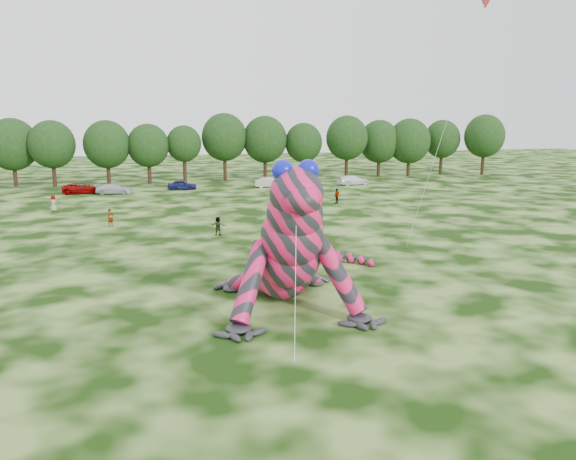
{
  "coord_description": "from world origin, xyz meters",
  "views": [
    {
      "loc": [
        -4.32,
        -29.77,
        10.17
      ],
      "look_at": [
        2.93,
        -0.62,
        4.0
      ],
      "focal_mm": 35.0,
      "sensor_mm": 36.0,
      "label": 1
    }
  ],
  "objects_px": {
    "flying_kite": "(479,20)",
    "tree_9": "(184,154)",
    "tree_13": "(347,147)",
    "spectator_5": "(218,226)",
    "tree_5": "(13,152)",
    "car_2": "(83,188)",
    "spectator_3": "(337,196)",
    "tree_12": "(304,151)",
    "tree_15": "(409,147)",
    "tree_11": "(265,148)",
    "tree_16": "(442,147)",
    "car_4": "(182,185)",
    "spectator_4": "(53,203)",
    "tree_7": "(107,153)",
    "tree_14": "(379,148)",
    "spectator_2": "(274,197)",
    "inflatable_gecko": "(279,226)",
    "spectator_0": "(110,218)",
    "tree_6": "(53,154)",
    "car_6": "(303,182)",
    "car_7": "(353,180)",
    "tree_10": "(225,147)",
    "tree_17": "(484,145)",
    "car_5": "(270,182)",
    "tree_8": "(149,154)",
    "car_3": "(114,189)"
  },
  "relations": [
    {
      "from": "tree_15",
      "to": "car_6",
      "type": "xyz_separation_m",
      "value": [
        -21.06,
        -9.3,
        -4.18
      ]
    },
    {
      "from": "tree_6",
      "to": "car_2",
      "type": "relative_size",
      "value": 1.8
    },
    {
      "from": "spectator_2",
      "to": "tree_7",
      "type": "bearing_deg",
      "value": 155.49
    },
    {
      "from": "tree_13",
      "to": "car_4",
      "type": "height_order",
      "value": "tree_13"
    },
    {
      "from": "car_7",
      "to": "spectator_0",
      "type": "height_order",
      "value": "spectator_0"
    },
    {
      "from": "tree_11",
      "to": "car_6",
      "type": "height_order",
      "value": "tree_11"
    },
    {
      "from": "tree_11",
      "to": "tree_16",
      "type": "height_order",
      "value": "tree_11"
    },
    {
      "from": "tree_5",
      "to": "car_2",
      "type": "height_order",
      "value": "tree_5"
    },
    {
      "from": "tree_13",
      "to": "spectator_0",
      "type": "height_order",
      "value": "tree_13"
    },
    {
      "from": "tree_5",
      "to": "spectator_3",
      "type": "bearing_deg",
      "value": -33.42
    },
    {
      "from": "tree_7",
      "to": "tree_9",
      "type": "height_order",
      "value": "tree_7"
    },
    {
      "from": "tree_13",
      "to": "tree_14",
      "type": "height_order",
      "value": "tree_13"
    },
    {
      "from": "tree_6",
      "to": "car_5",
      "type": "xyz_separation_m",
      "value": [
        29.99,
        -8.21,
        -4.04
      ]
    },
    {
      "from": "spectator_2",
      "to": "tree_5",
      "type": "bearing_deg",
      "value": 168.09
    },
    {
      "from": "spectator_3",
      "to": "spectator_2",
      "type": "relative_size",
      "value": 1.0
    },
    {
      "from": "tree_8",
      "to": "spectator_0",
      "type": "relative_size",
      "value": 5.36
    },
    {
      "from": "tree_7",
      "to": "tree_17",
      "type": "xyz_separation_m",
      "value": [
        62.03,
        -0.14,
        0.41
      ]
    },
    {
      "from": "flying_kite",
      "to": "tree_9",
      "type": "bearing_deg",
      "value": 106.9
    },
    {
      "from": "inflatable_gecko",
      "to": "tree_9",
      "type": "relative_size",
      "value": 1.87
    },
    {
      "from": "tree_12",
      "to": "spectator_5",
      "type": "xyz_separation_m",
      "value": [
        -18.76,
        -40.18,
        -3.68
      ]
    },
    {
      "from": "tree_9",
      "to": "spectator_0",
      "type": "distance_m",
      "value": 35.04
    },
    {
      "from": "tree_14",
      "to": "spectator_3",
      "type": "relative_size",
      "value": 5.36
    },
    {
      "from": "car_5",
      "to": "car_4",
      "type": "bearing_deg",
      "value": 94.49
    },
    {
      "from": "tree_14",
      "to": "car_2",
      "type": "xyz_separation_m",
      "value": [
        -46.29,
        -10.67,
        -3.97
      ]
    },
    {
      "from": "tree_13",
      "to": "spectator_5",
      "type": "distance_m",
      "value": 47.47
    },
    {
      "from": "tree_16",
      "to": "car_7",
      "type": "distance_m",
      "value": 23.57
    },
    {
      "from": "tree_8",
      "to": "car_7",
      "type": "xyz_separation_m",
      "value": [
        29.24,
        -8.68,
        -3.76
      ]
    },
    {
      "from": "tree_11",
      "to": "tree_13",
      "type": "relative_size",
      "value": 0.99
    },
    {
      "from": "tree_5",
      "to": "tree_7",
      "type": "xyz_separation_m",
      "value": [
        13.04,
        -1.63,
        -0.16
      ]
    },
    {
      "from": "tree_9",
      "to": "spectator_4",
      "type": "height_order",
      "value": "tree_9"
    },
    {
      "from": "inflatable_gecko",
      "to": "tree_9",
      "type": "bearing_deg",
      "value": 92.42
    },
    {
      "from": "tree_17",
      "to": "spectator_5",
      "type": "relative_size",
      "value": 6.38
    },
    {
      "from": "tree_5",
      "to": "spectator_5",
      "type": "height_order",
      "value": "tree_5"
    },
    {
      "from": "tree_10",
      "to": "car_2",
      "type": "relative_size",
      "value": 1.99
    },
    {
      "from": "tree_7",
      "to": "car_7",
      "type": "xyz_separation_m",
      "value": [
        35.1,
        -8.5,
        -4.03
      ]
    },
    {
      "from": "tree_13",
      "to": "car_3",
      "type": "bearing_deg",
      "value": -163.8
    },
    {
      "from": "tree_9",
      "to": "tree_10",
      "type": "height_order",
      "value": "tree_10"
    },
    {
      "from": "spectator_3",
      "to": "spectator_2",
      "type": "height_order",
      "value": "spectator_3"
    },
    {
      "from": "tree_14",
      "to": "car_6",
      "type": "xyz_separation_m",
      "value": [
        -16.05,
        -10.25,
        -4.06
      ]
    },
    {
      "from": "tree_6",
      "to": "inflatable_gecko",
      "type": "bearing_deg",
      "value": -70.26
    },
    {
      "from": "car_2",
      "to": "car_7",
      "type": "relative_size",
      "value": 1.08
    },
    {
      "from": "tree_12",
      "to": "tree_15",
      "type": "bearing_deg",
      "value": 0.1
    },
    {
      "from": "tree_7",
      "to": "spectator_3",
      "type": "bearing_deg",
      "value": -42.56
    },
    {
      "from": "tree_9",
      "to": "tree_14",
      "type": "bearing_deg",
      "value": 2.43
    },
    {
      "from": "tree_9",
      "to": "tree_12",
      "type": "distance_m",
      "value": 18.95
    },
    {
      "from": "tree_7",
      "to": "spectator_5",
      "type": "relative_size",
      "value": 5.87
    },
    {
      "from": "tree_12",
      "to": "tree_5",
      "type": "bearing_deg",
      "value": 179.07
    },
    {
      "from": "tree_5",
      "to": "tree_6",
      "type": "relative_size",
      "value": 1.03
    },
    {
      "from": "car_2",
      "to": "spectator_4",
      "type": "relative_size",
      "value": 3.01
    },
    {
      "from": "tree_5",
      "to": "tree_15",
      "type": "height_order",
      "value": "tree_5"
    }
  ]
}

